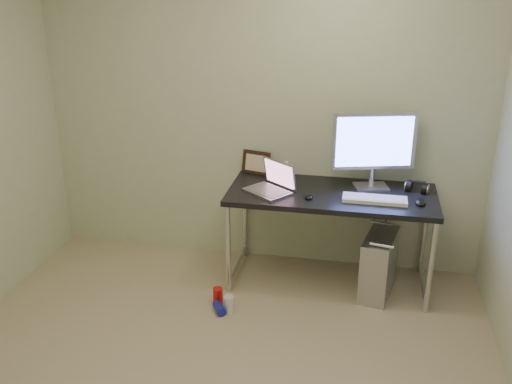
% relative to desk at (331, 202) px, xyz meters
% --- Properties ---
extents(wall_back, '(3.50, 0.02, 2.50)m').
position_rel_desk_xyz_m(wall_back, '(-0.60, 0.33, 0.58)').
color(wall_back, beige).
rests_on(wall_back, ground).
extents(desk, '(1.52, 0.67, 0.75)m').
position_rel_desk_xyz_m(desk, '(0.00, 0.00, 0.00)').
color(desk, black).
rests_on(desk, ground).
extents(tower_computer, '(0.29, 0.48, 0.50)m').
position_rel_desk_xyz_m(tower_computer, '(0.38, -0.09, -0.43)').
color(tower_computer, '#B7B7BC').
rests_on(tower_computer, ground).
extents(cable_a, '(0.01, 0.16, 0.69)m').
position_rel_desk_xyz_m(cable_a, '(0.33, 0.28, -0.27)').
color(cable_a, black).
rests_on(cable_a, ground).
extents(cable_b, '(0.02, 0.11, 0.71)m').
position_rel_desk_xyz_m(cable_b, '(0.42, 0.26, -0.29)').
color(cable_b, black).
rests_on(cable_b, ground).
extents(can_red, '(0.08, 0.08, 0.13)m').
position_rel_desk_xyz_m(can_red, '(-0.76, -0.48, -0.60)').
color(can_red, red).
rests_on(can_red, ground).
extents(can_white, '(0.09, 0.09, 0.13)m').
position_rel_desk_xyz_m(can_white, '(-0.65, -0.57, -0.60)').
color(can_white, white).
rests_on(can_white, ground).
extents(can_blue, '(0.12, 0.14, 0.07)m').
position_rel_desk_xyz_m(can_blue, '(-0.72, -0.59, -0.63)').
color(can_blue, '#1B219E').
rests_on(can_blue, ground).
extents(laptop, '(0.41, 0.40, 0.22)m').
position_rel_desk_xyz_m(laptop, '(-0.44, -0.06, 0.13)').
color(laptop, silver).
rests_on(laptop, desk).
extents(monitor, '(0.60, 0.24, 0.58)m').
position_rel_desk_xyz_m(monitor, '(0.28, 0.15, 0.42)').
color(monitor, silver).
rests_on(monitor, desk).
extents(keyboard, '(0.45, 0.15, 0.03)m').
position_rel_desk_xyz_m(keyboard, '(0.31, -0.11, 0.10)').
color(keyboard, white).
rests_on(keyboard, desk).
extents(mouse_right, '(0.07, 0.11, 0.04)m').
position_rel_desk_xyz_m(mouse_right, '(0.62, -0.11, 0.10)').
color(mouse_right, black).
rests_on(mouse_right, desk).
extents(mouse_left, '(0.07, 0.10, 0.03)m').
position_rel_desk_xyz_m(mouse_left, '(-0.16, -0.14, 0.10)').
color(mouse_left, black).
rests_on(mouse_left, desk).
extents(headphones, '(0.18, 0.10, 0.11)m').
position_rel_desk_xyz_m(headphones, '(0.61, 0.14, 0.11)').
color(headphones, black).
rests_on(headphones, desk).
extents(picture_frame, '(0.24, 0.12, 0.19)m').
position_rel_desk_xyz_m(picture_frame, '(-0.63, 0.29, 0.18)').
color(picture_frame, black).
rests_on(picture_frame, desk).
extents(webcam, '(0.04, 0.04, 0.11)m').
position_rel_desk_xyz_m(webcam, '(-0.39, 0.30, 0.17)').
color(webcam, silver).
rests_on(webcam, desk).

